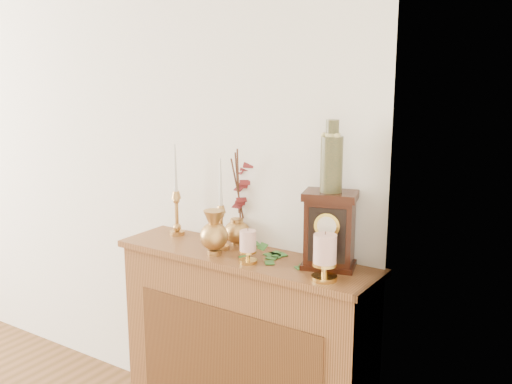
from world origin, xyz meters
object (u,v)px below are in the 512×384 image
Objects in this scene: candlestick_left at (176,206)px; ginger_jar at (242,200)px; mantel_clock at (330,231)px; candlestick_center at (221,220)px; ceramic_vase at (332,160)px; bud_vase at (214,233)px.

ginger_jar is (0.34, 0.07, 0.06)m from candlestick_left.
candlestick_left is 1.39× the size of mantel_clock.
candlestick_left is 0.84m from mantel_clock.
mantel_clock is (0.52, 0.05, 0.02)m from candlestick_center.
bud_vase is at bearing -165.16° from ceramic_vase.
ginger_jar is 0.56m from ceramic_vase.
candlestick_center is 1.30× the size of mantel_clock.
candlestick_left is 1.54× the size of ceramic_vase.
bud_vase is at bearing -89.46° from ginger_jar.
candlestick_center is at bearing -10.99° from candlestick_left.
candlestick_center reaches higher than mantel_clock.
candlestick_left is at bearing 169.01° from candlestick_center.
candlestick_left is at bearing -167.95° from ginger_jar.
candlestick_left is 2.23× the size of bud_vase.
ginger_jar reaches higher than mantel_clock.
ginger_jar is (0.02, 0.13, 0.07)m from candlestick_center.
ceramic_vase is at bearing 14.84° from bud_vase.
candlestick_left is 0.37m from bud_vase.
ceramic_vase reaches higher than ginger_jar.
ceramic_vase is at bearing -9.68° from ginger_jar.
bud_vase is 0.63× the size of mantel_clock.
ginger_jar is at bearing 81.05° from candlestick_center.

